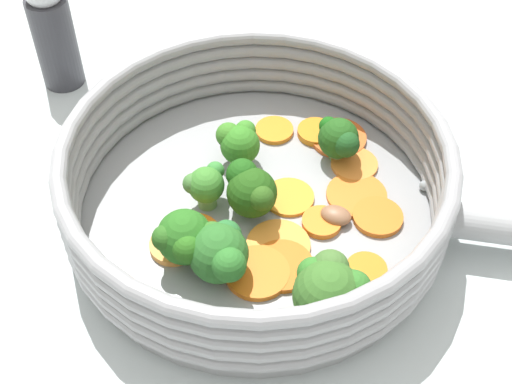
{
  "coord_description": "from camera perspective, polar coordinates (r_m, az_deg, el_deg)",
  "views": [
    {
      "loc": [
        0.13,
        -0.34,
        0.43
      ],
      "look_at": [
        0.0,
        0.0,
        0.03
      ],
      "focal_mm": 50.0,
      "sensor_mm": 36.0,
      "label": 1
    }
  ],
  "objects": [
    {
      "name": "carrot_slice_11",
      "position": [
        0.54,
        5.25,
        -2.47
      ],
      "size": [
        0.04,
        0.04,
        0.01
      ],
      "primitive_type": "cylinder",
      "rotation": [
        0.0,
        0.0,
        5.26
      ],
      "color": "orange",
      "rests_on": "skillet"
    },
    {
      "name": "mushroom_piece_0",
      "position": [
        0.54,
        6.41,
        -1.88
      ],
      "size": [
        0.02,
        0.02,
        0.01
      ],
      "primitive_type": "ellipsoid",
      "rotation": [
        0.0,
        0.0,
        3.14
      ],
      "color": "#8D6043",
      "rests_on": "skillet"
    },
    {
      "name": "broccoli_floret_1",
      "position": [
        0.58,
        6.66,
        4.24
      ],
      "size": [
        0.04,
        0.03,
        0.04
      ],
      "color": "#7D9950",
      "rests_on": "skillet"
    },
    {
      "name": "carrot_slice_2",
      "position": [
        0.61,
        6.6,
        4.33
      ],
      "size": [
        0.05,
        0.05,
        0.0
      ],
      "primitive_type": "cylinder",
      "rotation": [
        0.0,
        0.0,
        0.04
      ],
      "color": "#D95D22",
      "rests_on": "skillet"
    },
    {
      "name": "carrot_slice_5",
      "position": [
        0.53,
        -5.03,
        -3.54
      ],
      "size": [
        0.06,
        0.06,
        0.01
      ],
      "primitive_type": "cylinder",
      "rotation": [
        0.0,
        0.0,
        0.71
      ],
      "color": "orange",
      "rests_on": "skillet"
    },
    {
      "name": "ground_plane",
      "position": [
        0.57,
        0.0,
        -2.02
      ],
      "size": [
        4.0,
        4.0,
        0.0
      ],
      "primitive_type": "plane",
      "color": "#B3BEBF"
    },
    {
      "name": "carrot_slice_4",
      "position": [
        0.53,
        -6.57,
        -4.23
      ],
      "size": [
        0.04,
        0.04,
        0.01
      ],
      "primitive_type": "cylinder",
      "rotation": [
        0.0,
        0.0,
        6.24
      ],
      "color": "#F3973E",
      "rests_on": "skillet"
    },
    {
      "name": "skillet",
      "position": [
        0.56,
        0.0,
        -1.54
      ],
      "size": [
        0.28,
        0.28,
        0.01
      ],
      "primitive_type": "cylinder",
      "color": "#939699",
      "rests_on": "ground_plane"
    },
    {
      "name": "skillet_rim_wall",
      "position": [
        0.53,
        0.0,
        1.22
      ],
      "size": [
        0.29,
        0.29,
        0.06
      ],
      "color": "#939498",
      "rests_on": "skillet"
    },
    {
      "name": "carrot_slice_8",
      "position": [
        0.51,
        2.11,
        -5.93
      ],
      "size": [
        0.06,
        0.06,
        0.0
      ],
      "primitive_type": "cylinder",
      "rotation": [
        0.0,
        0.0,
        2.8
      ],
      "color": "#D85E13",
      "rests_on": "skillet"
    },
    {
      "name": "broccoli_floret_2",
      "position": [
        0.57,
        -1.46,
        4.01
      ],
      "size": [
        0.04,
        0.04,
        0.04
      ],
      "color": "#658A50",
      "rests_on": "skillet"
    },
    {
      "name": "carrot_slice_12",
      "position": [
        0.56,
        2.66,
        -0.42
      ],
      "size": [
        0.06,
        0.06,
        0.0
      ],
      "primitive_type": "cylinder",
      "rotation": [
        0.0,
        0.0,
        2.31
      ],
      "color": "orange",
      "rests_on": "skillet"
    },
    {
      "name": "carrot_slice_7",
      "position": [
        0.61,
        1.48,
        4.96
      ],
      "size": [
        0.04,
        0.04,
        0.0
      ],
      "primitive_type": "cylinder",
      "rotation": [
        0.0,
        0.0,
        1.9
      ],
      "color": "orange",
      "rests_on": "skillet"
    },
    {
      "name": "broccoli_floret_4",
      "position": [
        0.53,
        -0.34,
        0.08
      ],
      "size": [
        0.04,
        0.04,
        0.04
      ],
      "color": "#8DA565",
      "rests_on": "skillet"
    },
    {
      "name": "skillet_rivet_right",
      "position": [
        0.58,
        13.35,
        0.5
      ],
      "size": [
        0.01,
        0.01,
        0.01
      ],
      "primitive_type": "sphere",
      "color": "#90989C",
      "rests_on": "skillet"
    },
    {
      "name": "broccoli_floret_6",
      "position": [
        0.5,
        -5.82,
        -3.75
      ],
      "size": [
        0.04,
        0.04,
        0.05
      ],
      "color": "#648D4D",
      "rests_on": "skillet"
    },
    {
      "name": "broccoli_floret_0",
      "position": [
        0.49,
        -2.57,
        -4.9
      ],
      "size": [
        0.05,
        0.05,
        0.05
      ],
      "color": "#8EA55F",
      "rests_on": "skillet"
    },
    {
      "name": "broccoli_floret_5",
      "position": [
        0.48,
        5.91,
        -7.76
      ],
      "size": [
        0.05,
        0.05,
        0.05
      ],
      "color": "#7BA04D",
      "rests_on": "skillet"
    },
    {
      "name": "carrot_slice_0",
      "position": [
        0.55,
        9.71,
        -1.97
      ],
      "size": [
        0.05,
        0.05,
        0.0
      ],
      "primitive_type": "cylinder",
      "rotation": [
        0.0,
        0.0,
        1.83
      ],
      "color": "orange",
      "rests_on": "skillet"
    },
    {
      "name": "skillet_rivet_left",
      "position": [
        0.53,
        13.19,
        -5.76
      ],
      "size": [
        0.01,
        0.01,
        0.01
      ],
      "primitive_type": "sphere",
      "color": "#989999",
      "rests_on": "skillet"
    },
    {
      "name": "salt_shaker",
      "position": [
        0.68,
        -15.96,
        12.35
      ],
      "size": [
        0.04,
        0.04,
        0.12
      ],
      "color": "#333338",
      "rests_on": "ground_plane"
    },
    {
      "name": "carrot_slice_13",
      "position": [
        0.59,
        7.87,
        2.22
      ],
      "size": [
        0.05,
        0.05,
        0.0
      ],
      "primitive_type": "cylinder",
      "rotation": [
        0.0,
        0.0,
        1.07
      ],
      "color": "orange",
      "rests_on": "skillet"
    },
    {
      "name": "carrot_slice_9",
      "position": [
        0.51,
        0.11,
        -6.48
      ],
      "size": [
        0.06,
        0.06,
        0.0
      ],
      "primitive_type": "cylinder",
      "rotation": [
        0.0,
        0.0,
        3.51
      ],
      "color": "orange",
      "rests_on": "skillet"
    },
    {
      "name": "carrot_slice_3",
      "position": [
        0.52,
        8.81,
        -6.18
      ],
      "size": [
        0.04,
        0.04,
        0.01
      ],
      "primitive_type": "cylinder",
      "rotation": [
        0.0,
        0.0,
        0.88
      ],
      "color": "orange",
      "rests_on": "skillet"
    },
    {
      "name": "carrot_slice_1",
      "position": [
        0.53,
        1.8,
        -4.26
      ],
      "size": [
        0.06,
        0.06,
        0.0
      ],
      "primitive_type": "cylinder",
      "rotation": [
        0.0,
        0.0,
        2.82
      ],
      "color": "orange",
      "rests_on": "skillet"
    },
    {
      "name": "carrot_slice_10",
      "position": [
        0.56,
        8.05,
        -0.24
      ],
      "size": [
        0.06,
        0.06,
        0.0
      ],
      "primitive_type": "cylinder",
      "rotation": [
        0.0,
        0.0,
        4.35
      ],
      "color": "orange",
      "rests_on": "skillet"
    },
    {
      "name": "carrot_slice_6",
      "position": [
        0.61,
        4.81,
        4.81
      ],
      "size": [
        0.04,
        0.04,
        0.01
      ],
      "primitive_type": "cylinder",
      "rotation": [
        0.0,
        0.0,
        4.46
      ],
      "color": "orange",
      "rests_on": "skillet"
    },
    {
      "name": "broccoli_floret_3",
      "position": [
        0.54,
        -4.09,
        0.55
      ],
      "size": [
        0.03,
        0.03,
        0.04
      ],
      "color": "#7DB35F",
      "rests_on": "skillet"
    }
  ]
}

